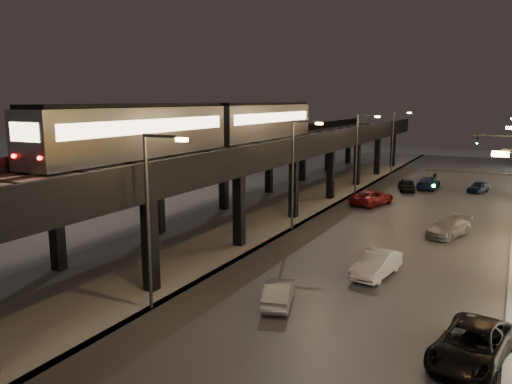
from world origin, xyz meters
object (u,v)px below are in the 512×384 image
at_px(car_near_white, 279,294).
at_px(car_onc_dark, 471,346).
at_px(car_mid_silver, 372,198).
at_px(car_onc_red, 478,187).
at_px(car_far_white, 407,185).
at_px(car_onc_silver, 376,265).
at_px(car_mid_dark, 428,183).
at_px(subway_train, 212,125).
at_px(car_onc_white, 449,228).

bearing_deg(car_near_white, car_onc_dark, 152.35).
height_order(car_near_white, car_mid_silver, car_mid_silver).
relative_size(car_mid_silver, car_onc_dark, 1.01).
bearing_deg(car_onc_red, car_onc_dark, -67.72).
bearing_deg(car_far_white, car_onc_silver, 81.07).
bearing_deg(car_mid_dark, car_onc_dark, 104.78).
bearing_deg(car_onc_dark, subway_train, 153.90).
bearing_deg(car_mid_silver, subway_train, 64.09).
bearing_deg(car_onc_silver, car_onc_white, 84.84).
bearing_deg(car_onc_dark, car_mid_silver, 121.57).
bearing_deg(car_onc_white, car_onc_dark, -62.52).
distance_m(car_near_white, car_onc_white, 19.19).
bearing_deg(car_near_white, car_far_white, -106.27).
bearing_deg(car_mid_silver, car_onc_white, 148.06).
relative_size(car_far_white, car_onc_white, 0.90).
relative_size(car_far_white, car_onc_dark, 0.79).
xyz_separation_m(car_far_white, car_onc_dark, (10.12, -38.65, 0.02)).
bearing_deg(car_onc_silver, car_onc_dark, -46.00).
relative_size(car_onc_dark, car_onc_red, 1.50).
bearing_deg(car_mid_dark, car_onc_red, -172.33).
distance_m(car_far_white, car_onc_silver, 30.59).
height_order(subway_train, car_mid_dark, subway_train).
height_order(car_onc_silver, car_onc_dark, car_onc_dark).
xyz_separation_m(car_mid_dark, car_onc_silver, (2.11, -32.95, 0.04)).
relative_size(car_near_white, car_onc_silver, 0.85).
bearing_deg(car_mid_dark, subway_train, 63.06).
xyz_separation_m(car_near_white, car_onc_red, (6.82, 39.97, -0.02)).
bearing_deg(car_onc_white, subway_train, -151.76).
distance_m(subway_train, car_onc_silver, 20.20).
bearing_deg(car_onc_dark, car_onc_white, 108.86).
distance_m(car_mid_silver, car_mid_dark, 12.74).
bearing_deg(car_onc_silver, car_far_white, 106.07).
relative_size(car_near_white, car_onc_red, 1.06).
xyz_separation_m(car_mid_silver, car_onc_red, (9.12, 12.61, -0.14)).
relative_size(car_mid_dark, car_onc_silver, 1.08).
height_order(car_onc_dark, car_onc_white, car_onc_dark).
height_order(car_far_white, car_onc_silver, car_onc_silver).
bearing_deg(subway_train, car_onc_silver, -25.65).
bearing_deg(car_onc_dark, car_onc_silver, 135.33).
xyz_separation_m(car_mid_dark, car_onc_dark, (8.10, -41.29, 0.04)).
height_order(car_mid_silver, car_onc_silver, car_mid_silver).
bearing_deg(car_near_white, car_onc_silver, -134.65).
xyz_separation_m(car_near_white, car_onc_white, (6.18, 18.16, 0.06)).
bearing_deg(car_far_white, car_onc_white, 93.46).
bearing_deg(car_far_white, car_mid_dark, -144.13).
height_order(car_mid_silver, car_far_white, car_mid_silver).
bearing_deg(car_onc_white, car_far_white, 128.41).
xyz_separation_m(subway_train, car_onc_white, (19.59, 3.45, -7.77)).
distance_m(car_onc_silver, car_onc_white, 11.86).
xyz_separation_m(subway_train, car_near_white, (13.41, -14.71, -7.83)).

